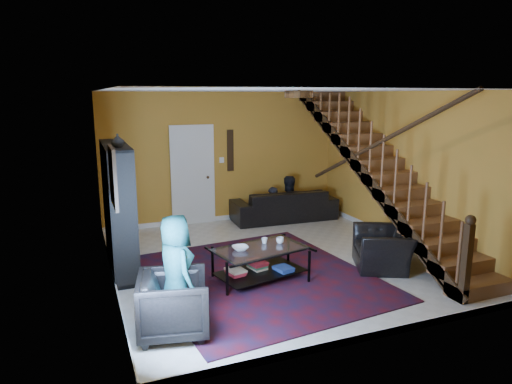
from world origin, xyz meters
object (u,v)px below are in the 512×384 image
at_px(bookshelf, 119,210).
at_px(armchair_right, 383,249).
at_px(armchair_left, 174,304).
at_px(coffee_table, 260,261).
at_px(sofa, 284,205).

bearing_deg(bookshelf, armchair_right, -21.44).
xyz_separation_m(armchair_left, coffee_table, (1.51, 1.08, -0.07)).
bearing_deg(armchair_left, sofa, -27.01).
distance_m(bookshelf, coffee_table, 2.37).
distance_m(sofa, armchair_left, 5.24).
xyz_separation_m(bookshelf, armchair_right, (3.90, -1.53, -0.65)).
bearing_deg(sofa, armchair_right, 97.01).
xyz_separation_m(sofa, coffee_table, (-1.78, -2.99, -0.04)).
xyz_separation_m(bookshelf, coffee_table, (1.87, -1.29, -0.67)).
height_order(sofa, armchair_right, sofa).
distance_m(armchair_left, armchair_right, 3.65).
xyz_separation_m(bookshelf, armchair_left, (0.35, -2.37, -0.60)).
bearing_deg(armchair_right, bookshelf, -86.54).
relative_size(bookshelf, armchair_left, 2.49).
xyz_separation_m(sofa, armchair_left, (-3.29, -4.07, 0.03)).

